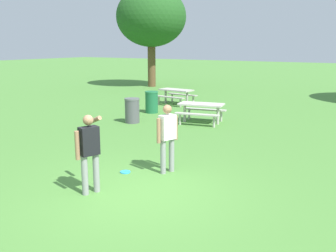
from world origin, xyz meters
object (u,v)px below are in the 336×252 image
Objects in this scene: trash_can_further_along at (152,102)px; tree_tall_left at (151,17)px; person_thrower at (89,148)px; picnic_table_near at (201,109)px; person_catcher at (167,134)px; picnic_table_far at (176,93)px; frisbee at (125,172)px; trash_can_beside_table at (132,110)px.

trash_can_further_along is 0.14× the size of tree_tall_left.
picnic_table_near is (-1.33, 7.50, -0.40)m from person_thrower.
tree_tall_left reaches higher than picnic_table_near.
person_catcher is 10.42m from picnic_table_far.
picnic_table_near is 13.79m from tree_tall_left.
tree_tall_left is at bearing 122.66° from frisbee.
tree_tall_left is (-6.64, 10.96, 4.35)m from trash_can_beside_table.
person_catcher is at bearing -54.25° from tree_tall_left.
person_thrower is 0.91× the size of picnic_table_far.
tree_tall_left is (-10.27, 17.10, 3.87)m from person_thrower.
person_thrower is 20.32m from tree_tall_left.
trash_can_beside_table is 0.14× the size of tree_tall_left.
person_thrower is 2.03m from person_catcher.
trash_can_beside_table is (0.90, -4.81, -0.08)m from picnic_table_far.
frisbee is 6.26m from picnic_table_near.
picnic_table_near is at bearing -47.12° from picnic_table_far.
person_thrower is 7.14m from trash_can_beside_table.
frisbee is 0.26× the size of trash_can_further_along.
frisbee is at bearing -57.34° from tree_tall_left.
frisbee is at bearing -54.17° from trash_can_beside_table.
trash_can_further_along is (-4.89, 6.42, -0.46)m from person_catcher.
trash_can_beside_table is (-2.30, -1.37, -0.08)m from picnic_table_near.
tree_tall_left reaches higher than person_catcher.
trash_can_further_along is 11.50m from tree_tall_left.
person_catcher is 1.71× the size of trash_can_further_along.
trash_can_further_along is at bearing -55.42° from tree_tall_left.
trash_can_further_along is at bearing 163.95° from picnic_table_near.
person_thrower is 0.24× the size of tree_tall_left.
picnic_table_near is at bearing -16.05° from trash_can_further_along.
person_thrower is at bearing -67.52° from picnic_table_far.
frisbee is at bearing -79.47° from picnic_table_near.
picnic_table_near is 0.28× the size of tree_tall_left.
frisbee is 0.13× the size of picnic_table_near.
person_catcher is 1.71× the size of trash_can_beside_table.
frisbee is (-0.85, -0.55, -0.93)m from person_catcher.
tree_tall_left is at bearing 125.75° from person_catcher.
person_catcher is at bearing -60.13° from picnic_table_far.
person_catcher is at bearing -52.70° from trash_can_further_along.
person_catcher reaches higher than trash_can_beside_table.
tree_tall_left is at bearing 124.58° from trash_can_further_along.
person_thrower is 0.84× the size of picnic_table_near.
trash_can_further_along is at bearing 116.92° from person_thrower.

